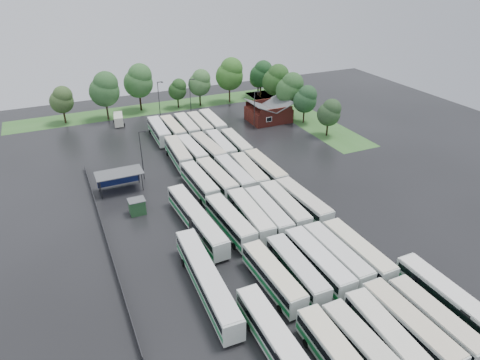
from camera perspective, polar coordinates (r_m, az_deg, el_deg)
name	(u,v)px	position (r m, az deg, el deg)	size (l,w,h in m)	color
ground	(260,230)	(66.70, 2.73, -6.64)	(160.00, 160.00, 0.00)	black
brick_building	(269,114)	(110.02, 3.83, 8.80)	(10.07, 8.60, 5.39)	maroon
wash_shed	(119,175)	(79.20, -15.85, 0.71)	(8.20, 4.20, 3.58)	#2D2D30
utility_hut	(137,206)	(71.88, -13.55, -3.45)	(2.70, 2.20, 2.62)	#1F4A25
grass_strip_north	(162,107)	(122.69, -10.42, 9.52)	(80.00, 10.00, 0.01)	#36692A
grass_strip_east	(302,115)	(115.50, 8.23, 8.53)	(10.00, 50.00, 0.01)	#36692A
west_fence	(105,234)	(67.83, -17.60, -6.84)	(0.10, 50.00, 1.20)	#2D2D30
bus_r0c0	(339,359)	(47.45, 13.01, -22.22)	(2.89, 12.51, 3.47)	silver
bus_r0c1	(366,351)	(48.84, 16.46, -20.98)	(2.86, 12.31, 3.41)	silver
bus_r0c2	(389,339)	(50.48, 19.19, -19.40)	(3.28, 12.75, 3.52)	silver
bus_r0c3	(409,326)	(52.46, 21.63, -17.69)	(2.96, 12.85, 3.56)	silver
bus_r0c4	(435,320)	(54.33, 24.51, -16.65)	(2.79, 12.28, 3.41)	silver
bus_r1c0	(273,277)	(55.24, 4.43, -12.75)	(2.93, 12.31, 3.41)	silver
bus_r1c1	(297,270)	(56.57, 7.55, -11.78)	(2.86, 12.42, 3.44)	silver
bus_r1c2	(318,262)	(58.07, 10.36, -10.73)	(2.82, 12.91, 3.59)	silver
bus_r1c3	(336,256)	(59.65, 12.71, -9.85)	(2.82, 12.70, 3.53)	silver
bus_r1c4	(357,252)	(61.00, 15.34, -9.25)	(2.90, 12.80, 3.55)	silver
bus_r2c0	(230,221)	(65.01, -1.33, -5.55)	(3.30, 12.85, 3.55)	silver
bus_r2c1	(250,216)	(66.30, 1.36, -4.80)	(3.17, 12.99, 3.59)	silver
bus_r2c2	(268,213)	(67.18, 3.75, -4.40)	(3.16, 12.82, 3.54)	silver
bus_r2c3	(284,207)	(68.82, 5.93, -3.60)	(3.18, 13.07, 3.62)	silver
bus_r2c4	(303,202)	(70.42, 8.37, -2.98)	(3.34, 13.09, 3.61)	silver
bus_r3c0	(199,183)	(76.10, -5.43, -0.35)	(3.01, 12.60, 3.49)	silver
bus_r3c1	(217,179)	(77.02, -3.11, 0.16)	(3.28, 13.03, 3.60)	silver
bus_r3c2	(234,175)	(78.15, -0.79, 0.61)	(2.79, 12.76, 3.55)	silver
bus_r3c3	(249,173)	(79.18, 1.22, 0.97)	(3.20, 12.66, 3.49)	silver
bus_r3c4	(265,169)	(80.52, 3.36, 1.44)	(2.81, 12.84, 3.57)	silver
bus_r4c0	(178,153)	(87.76, -8.24, 3.52)	(3.33, 12.98, 3.58)	silver
bus_r4c1	(192,151)	(88.68, -6.40, 3.84)	(2.89, 12.33, 3.42)	silver
bus_r4c2	(208,149)	(89.07, -4.28, 4.12)	(3.32, 12.95, 3.57)	silver
bus_r4c3	(221,146)	(90.44, -2.58, 4.51)	(3.09, 12.58, 3.48)	silver
bus_r4c4	(236,144)	(91.37, -0.49, 4.77)	(2.99, 12.32, 3.41)	silver
bus_r5c0	(159,131)	(99.98, -10.73, 6.42)	(3.18, 12.93, 3.57)	silver
bus_r5c1	(173,129)	(100.57, -8.92, 6.67)	(2.75, 12.54, 3.49)	silver
bus_r5c2	(187,127)	(101.57, -7.11, 7.03)	(3.02, 12.75, 3.53)	silver
bus_r5c3	(200,126)	(102.12, -5.37, 7.23)	(2.99, 12.68, 3.51)	silver
bus_r5c4	(212,123)	(103.35, -3.70, 7.58)	(3.13, 13.00, 3.60)	silver
artic_bus_west_a	(285,354)	(47.00, 5.99, -22.10)	(2.70, 18.49, 3.43)	silver
artic_bus_west_b	(196,219)	(65.88, -5.84, -5.25)	(3.59, 18.72, 3.45)	silver
artic_bus_west_c	(207,280)	(54.73, -4.48, -13.12)	(3.29, 18.95, 3.50)	silver
artic_bus_east	(464,312)	(56.61, 27.73, -15.34)	(2.87, 18.88, 3.50)	silver
minibus	(118,119)	(111.73, -15.90, 7.83)	(2.94, 6.01, 2.52)	silver
tree_north_0	(62,99)	(115.60, -22.65, 9.88)	(5.74, 5.74, 9.50)	#301F12
tree_north_1	(105,89)	(114.14, -17.58, 11.51)	(7.49, 7.49, 12.41)	#372A1D
tree_north_2	(139,81)	(118.96, -13.33, 12.78)	(7.68, 7.68, 12.72)	black
tree_north_3	(178,89)	(120.06, -8.28, 11.90)	(4.92, 4.92, 8.15)	black
tree_north_4	(200,82)	(120.72, -5.35, 12.83)	(6.20, 6.20, 10.27)	black
tree_north_5	(230,74)	(122.85, -1.33, 13.98)	(7.70, 7.70, 12.76)	#3C2B19
tree_north_6	(259,77)	(129.99, 2.55, 13.55)	(5.25, 5.25, 8.70)	#312217
tree_east_0	(330,112)	(101.16, 11.87, 8.83)	(5.36, 5.36, 8.87)	black
tree_east_1	(306,99)	(108.40, 8.75, 10.64)	(5.80, 5.80, 9.60)	black
tree_east_2	(290,88)	(112.12, 6.74, 12.03)	(6.99, 6.99, 11.58)	#392D1F
tree_east_3	(276,80)	(119.19, 4.88, 13.18)	(7.20, 7.20, 11.92)	#362517
tree_east_4	(262,74)	(128.13, 2.91, 13.97)	(6.55, 6.55, 10.85)	#332211
lamp_post_ne	(255,107)	(104.03, 1.99, 9.70)	(1.41, 0.27, 9.13)	#2D2D30
lamp_post_nw	(142,152)	(80.83, -12.95, 3.68)	(1.48, 0.29, 9.60)	#2D2D30
lamp_post_back_w	(159,99)	(110.49, -10.70, 10.63)	(1.55, 0.30, 10.05)	#2D2D30
lamp_post_back_e	(191,95)	(112.90, -6.60, 11.21)	(1.51, 0.29, 9.78)	#2D2D30
puddle_0	(311,307)	(54.57, 9.48, -16.41)	(4.60, 4.60, 0.01)	black
puddle_1	(387,321)	(55.10, 19.02, -17.34)	(4.49, 4.49, 0.01)	black
puddle_2	(219,225)	(67.86, -2.81, -5.96)	(7.25, 7.25, 0.01)	black
puddle_3	(307,232)	(66.82, 8.86, -6.91)	(3.15, 3.15, 0.01)	black
puddle_4	(403,268)	(63.32, 20.93, -10.93)	(2.74, 2.74, 0.01)	black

